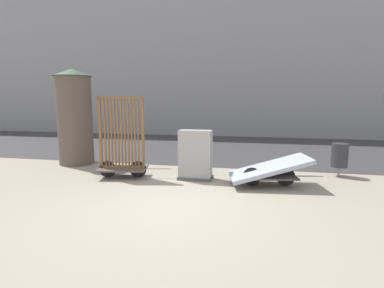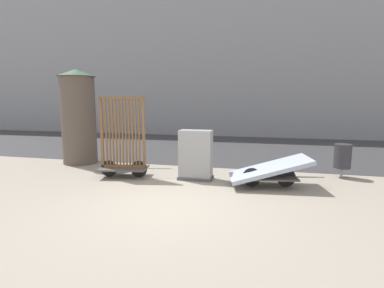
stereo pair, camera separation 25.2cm
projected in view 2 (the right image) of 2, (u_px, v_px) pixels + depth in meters
name	position (u px, v px, depth m)	size (l,w,h in m)	color
ground_plane	(169.00, 206.00, 6.10)	(60.00, 60.00, 0.00)	gray
road_strip	(224.00, 147.00, 13.75)	(56.00, 8.56, 0.01)	#38383A
building_facade	(239.00, 47.00, 18.99)	(48.00, 4.00, 11.05)	gray
bike_cart_with_bedframe	(123.00, 149.00, 8.32)	(2.05, 1.02, 2.23)	#4C4742
bike_cart_with_mattress	(269.00, 170.00, 7.43)	(2.38, 1.42, 0.77)	#4C4742
utility_cabinet	(196.00, 156.00, 8.10)	(0.93, 0.50, 1.34)	#4C4C4C
trash_bin	(343.00, 156.00, 8.28)	(0.45, 0.45, 0.94)	gray
advertising_column	(78.00, 116.00, 10.11)	(1.26, 1.26, 3.16)	brown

